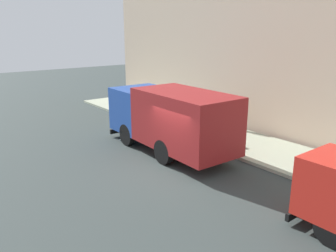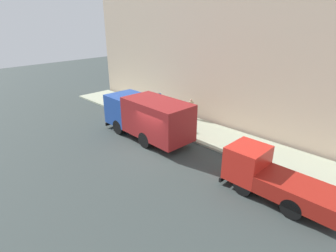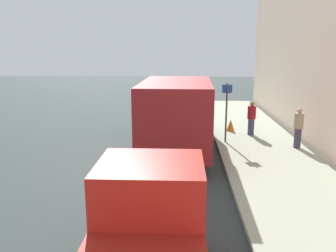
{
  "view_description": "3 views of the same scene",
  "coord_description": "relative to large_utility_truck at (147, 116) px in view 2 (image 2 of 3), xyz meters",
  "views": [
    {
      "loc": [
        -8.26,
        -10.34,
        5.59
      ],
      "look_at": [
        1.2,
        1.75,
        1.27
      ],
      "focal_mm": 36.57,
      "sensor_mm": 36.0,
      "label": 1
    },
    {
      "loc": [
        -10.58,
        -12.2,
        8.29
      ],
      "look_at": [
        1.69,
        0.06,
        1.27
      ],
      "focal_mm": 29.39,
      "sensor_mm": 36.0,
      "label": 2
    },
    {
      "loc": [
        1.51,
        -12.4,
        4.26
      ],
      "look_at": [
        0.98,
        -0.53,
        1.57
      ],
      "focal_mm": 37.36,
      "sensor_mm": 36.0,
      "label": 3
    }
  ],
  "objects": [
    {
      "name": "small_flatbed_truck",
      "position": [
        -0.36,
        -9.47,
        -0.63
      ],
      "size": [
        1.94,
        5.59,
        2.22
      ],
      "rotation": [
        0.0,
        0.0,
        0.0
      ],
      "color": "red",
      "rests_on": "ground"
    },
    {
      "name": "street_sign_post",
      "position": [
        2.12,
        1.01,
        -0.01
      ],
      "size": [
        0.44,
        0.08,
        2.61
      ],
      "color": "#4C5156",
      "rests_on": "sidewalk"
    },
    {
      "name": "pedestrian_walking",
      "position": [
        5.01,
        0.21,
        -0.68
      ],
      "size": [
        0.53,
        0.53,
        1.67
      ],
      "rotation": [
        0.0,
        0.0,
        0.6
      ],
      "color": "#433A5B",
      "rests_on": "sidewalk"
    },
    {
      "name": "large_utility_truck",
      "position": [
        0.0,
        0.0,
        0.0
      ],
      "size": [
        2.76,
        7.35,
        3.01
      ],
      "rotation": [
        0.0,
        0.0,
        -0.03
      ],
      "color": "#2047A3",
      "rests_on": "ground"
    },
    {
      "name": "sidewalk",
      "position": [
        3.58,
        -1.72,
        -1.63
      ],
      "size": [
        3.71,
        30.0,
        0.14
      ],
      "primitive_type": "cube",
      "color": "#A9B196",
      "rests_on": "ground"
    },
    {
      "name": "building_facade",
      "position": [
        5.93,
        -1.72,
        3.32
      ],
      "size": [
        0.5,
        30.0,
        10.04
      ],
      "primitive_type": "cube",
      "color": "beige",
      "rests_on": "ground"
    },
    {
      "name": "ground",
      "position": [
        -1.28,
        -1.72,
        -1.7
      ],
      "size": [
        80.0,
        80.0,
        0.0
      ],
      "primitive_type": "plane",
      "color": "#363F3D"
    },
    {
      "name": "pedestrian_standing",
      "position": [
        3.49,
        2.36,
        -0.71
      ],
      "size": [
        0.55,
        0.55,
        1.62
      ],
      "rotation": [
        0.0,
        0.0,
        2.56
      ],
      "color": "#403A53",
      "rests_on": "sidewalk"
    },
    {
      "name": "traffic_cone_orange",
      "position": [
        2.62,
        3.1,
        -1.26
      ],
      "size": [
        0.41,
        0.41,
        0.58
      ],
      "primitive_type": "cone",
      "color": "orange",
      "rests_on": "sidewalk"
    }
  ]
}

